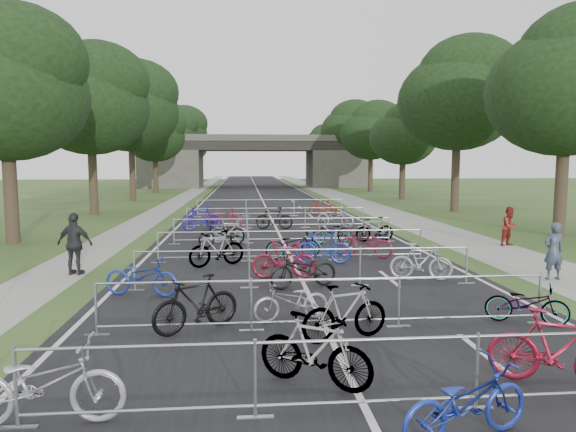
% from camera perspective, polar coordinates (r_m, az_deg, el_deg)
% --- Properties ---
extents(ground, '(200.00, 200.00, 0.00)m').
position_cam_1_polar(ground, '(7.61, 8.82, -20.89)').
color(ground, '#2F4F21').
rests_on(ground, ground).
extents(road, '(11.00, 140.00, 0.01)m').
position_cam_1_polar(road, '(56.71, -3.24, 2.53)').
color(road, black).
rests_on(road, ground).
extents(sidewalk_right, '(3.00, 140.00, 0.01)m').
position_cam_1_polar(sidewalk_right, '(57.50, 4.76, 2.56)').
color(sidewalk_right, gray).
rests_on(sidewalk_right, ground).
extents(sidewalk_left, '(2.00, 140.00, 0.01)m').
position_cam_1_polar(sidewalk_left, '(56.99, -10.80, 2.45)').
color(sidewalk_left, gray).
rests_on(sidewalk_left, ground).
extents(lane_markings, '(0.12, 140.00, 0.00)m').
position_cam_1_polar(lane_markings, '(56.71, -3.24, 2.52)').
color(lane_markings, silver).
rests_on(lane_markings, ground).
extents(overpass_bridge, '(31.00, 8.00, 7.05)m').
position_cam_1_polar(overpass_bridge, '(71.60, -3.61, 6.07)').
color(overpass_bridge, '#45443E').
rests_on(overpass_bridge, ground).
extents(tree_left_0, '(6.72, 6.72, 10.25)m').
position_cam_1_polar(tree_left_0, '(24.71, -28.80, 12.38)').
color(tree_left_0, '#33261C').
rests_on(tree_left_0, ground).
extents(tree_right_0, '(7.17, 7.17, 10.93)m').
position_cam_1_polar(tree_right_0, '(27.15, 28.85, 12.66)').
color(tree_right_0, '#33261C').
rests_on(tree_right_0, ground).
extents(tree_left_1, '(7.56, 7.56, 11.53)m').
position_cam_1_polar(tree_left_1, '(36.06, -21.01, 11.77)').
color(tree_left_1, '#33261C').
rests_on(tree_left_1, ground).
extents(tree_right_1, '(8.18, 8.18, 12.47)m').
position_cam_1_polar(tree_right_1, '(37.80, 18.57, 12.48)').
color(tree_right_1, '#33261C').
rests_on(tree_right_1, ground).
extents(tree_left_2, '(8.40, 8.40, 12.81)m').
position_cam_1_polar(tree_left_2, '(47.75, -17.00, 11.37)').
color(tree_left_2, '#33261C').
rests_on(tree_left_2, ground).
extents(tree_right_2, '(6.16, 6.16, 9.39)m').
position_cam_1_polar(tree_right_2, '(48.86, 12.83, 8.80)').
color(tree_right_2, '#33261C').
rests_on(tree_right_2, ground).
extents(tree_left_3, '(6.72, 6.72, 10.25)m').
position_cam_1_polar(tree_left_3, '(59.39, -14.52, 8.76)').
color(tree_left_3, '#33261C').
rests_on(tree_left_3, ground).
extents(tree_right_3, '(7.17, 7.17, 10.93)m').
position_cam_1_polar(tree_right_3, '(60.44, 9.35, 9.23)').
color(tree_right_3, '#33261C').
rests_on(tree_right_3, ground).
extents(tree_left_4, '(7.56, 7.56, 11.53)m').
position_cam_1_polar(tree_left_4, '(71.28, -12.92, 8.96)').
color(tree_left_4, '#33261C').
rests_on(tree_left_4, ground).
extents(tree_right_4, '(8.18, 8.18, 12.47)m').
position_cam_1_polar(tree_right_4, '(72.18, 6.99, 9.50)').
color(tree_right_4, '#33261C').
rests_on(tree_right_4, ground).
extents(tree_left_5, '(8.40, 8.40, 12.81)m').
position_cam_1_polar(tree_left_5, '(83.21, -11.78, 9.10)').
color(tree_left_5, '#33261C').
rests_on(tree_left_5, ground).
extents(tree_right_5, '(6.16, 6.16, 9.39)m').
position_cam_1_polar(tree_right_5, '(83.86, 5.27, 7.69)').
color(tree_right_5, '#33261C').
rests_on(tree_right_5, ground).
extents(tree_left_6, '(6.72, 6.72, 10.25)m').
position_cam_1_polar(tree_left_6, '(95.06, -10.90, 7.74)').
color(tree_left_6, '#33261C').
rests_on(tree_left_6, ground).
extents(tree_right_6, '(7.17, 7.17, 10.93)m').
position_cam_1_polar(tree_right_6, '(95.72, 4.00, 8.08)').
color(tree_right_6, '#33261C').
rests_on(tree_right_6, ground).
extents(barrier_row_0, '(9.70, 0.08, 1.10)m').
position_cam_1_polar(barrier_row_0, '(7.38, 8.89, -17.11)').
color(barrier_row_0, '#9B9EA3').
rests_on(barrier_row_0, ground).
extents(barrier_row_1, '(9.70, 0.08, 1.10)m').
position_cam_1_polar(barrier_row_1, '(10.71, 4.24, -9.65)').
color(barrier_row_1, '#9B9EA3').
rests_on(barrier_row_1, ground).
extents(barrier_row_2, '(9.70, 0.08, 1.10)m').
position_cam_1_polar(barrier_row_2, '(14.18, 1.92, -5.75)').
color(barrier_row_2, '#9B9EA3').
rests_on(barrier_row_2, ground).
extents(barrier_row_3, '(9.70, 0.08, 1.10)m').
position_cam_1_polar(barrier_row_3, '(17.90, 0.47, -3.28)').
color(barrier_row_3, '#9B9EA3').
rests_on(barrier_row_3, ground).
extents(barrier_row_4, '(9.70, 0.08, 1.10)m').
position_cam_1_polar(barrier_row_4, '(21.84, -0.52, -1.60)').
color(barrier_row_4, '#9B9EA3').
rests_on(barrier_row_4, ground).
extents(barrier_row_5, '(9.70, 0.08, 1.10)m').
position_cam_1_polar(barrier_row_5, '(26.79, -1.34, -0.19)').
color(barrier_row_5, '#9B9EA3').
rests_on(barrier_row_5, ground).
extents(barrier_row_6, '(9.70, 0.08, 1.10)m').
position_cam_1_polar(barrier_row_6, '(32.75, -2.00, 0.94)').
color(barrier_row_6, '#9B9EA3').
rests_on(barrier_row_6, ground).
extents(bike_0, '(2.15, 0.81, 1.12)m').
position_cam_1_polar(bike_0, '(7.71, -25.65, -16.49)').
color(bike_0, '#A5A5AD').
rests_on(bike_0, ground).
extents(bike_1, '(1.88, 1.43, 1.13)m').
position_cam_1_polar(bike_1, '(8.10, 3.00, -14.74)').
color(bike_1, '#9B9EA3').
rests_on(bike_1, ground).
extents(bike_2, '(1.98, 1.18, 0.98)m').
position_cam_1_polar(bike_2, '(7.05, 19.16, -18.99)').
color(bike_2, '#1C319A').
rests_on(bike_2, ground).
extents(bike_3, '(2.01, 1.49, 1.20)m').
position_cam_1_polar(bike_3, '(9.03, 27.78, -13.00)').
color(bike_3, maroon).
rests_on(bike_3, ground).
extents(bike_4, '(1.90, 1.48, 1.15)m').
position_cam_1_polar(bike_4, '(10.71, -10.17, -9.58)').
color(bike_4, black).
rests_on(bike_4, ground).
extents(bike_5, '(1.78, 0.97, 0.89)m').
position_cam_1_polar(bike_5, '(11.21, 0.40, -9.46)').
color(bike_5, '#929198').
rests_on(bike_5, ground).
extents(bike_6, '(1.92, 1.08, 1.11)m').
position_cam_1_polar(bike_6, '(10.07, 6.36, -10.64)').
color(bike_6, '#9B9EA3').
rests_on(bike_6, ground).
extents(bike_7, '(1.75, 1.25, 0.87)m').
position_cam_1_polar(bike_7, '(12.14, 24.99, -8.85)').
color(bike_7, '#9B9EA3').
rests_on(bike_7, ground).
extents(bike_8, '(2.07, 1.16, 1.03)m').
position_cam_1_polar(bike_8, '(13.75, -15.98, -6.48)').
color(bike_8, navy).
rests_on(bike_8, ground).
extents(bike_9, '(1.95, 0.68, 1.15)m').
position_cam_1_polar(bike_9, '(15.14, -0.42, -4.88)').
color(bike_9, maroon).
rests_on(bike_9, ground).
extents(bike_10, '(2.07, 1.22, 1.03)m').
position_cam_1_polar(bike_10, '(14.05, 1.73, -5.99)').
color(bike_10, black).
rests_on(bike_10, ground).
extents(bike_11, '(1.87, 1.01, 1.08)m').
position_cam_1_polar(bike_11, '(15.47, 14.58, -4.97)').
color(bike_11, '#97989E').
rests_on(bike_11, ground).
extents(bike_12, '(1.99, 1.37, 1.17)m').
position_cam_1_polar(bike_12, '(17.08, -7.92, -3.65)').
color(bike_12, '#9B9EA3').
rests_on(bike_12, ground).
extents(bike_13, '(2.01, 0.88, 1.02)m').
position_cam_1_polar(bike_13, '(18.19, 0.52, -3.24)').
color(bike_13, '#9B9EA3').
rests_on(bike_13, ground).
extents(bike_14, '(1.93, 0.74, 1.13)m').
position_cam_1_polar(bike_14, '(17.36, 3.94, -3.51)').
color(bike_14, navy).
rests_on(bike_14, ground).
extents(bike_15, '(2.06, 1.65, 1.05)m').
position_cam_1_polar(bike_15, '(18.75, 8.62, -2.99)').
color(bike_15, maroon).
rests_on(bike_15, ground).
extents(bike_16, '(2.20, 1.72, 1.11)m').
position_cam_1_polar(bike_16, '(21.01, -7.31, -1.92)').
color(bike_16, black).
rests_on(bike_16, ground).
extents(bike_17, '(1.80, 0.90, 1.04)m').
position_cam_1_polar(bike_17, '(21.82, -6.52, -1.71)').
color(bike_17, '#97989E').
rests_on(bike_17, ground).
extents(bike_18, '(2.01, 1.33, 1.00)m').
position_cam_1_polar(bike_18, '(21.62, 4.88, -1.82)').
color(bike_18, '#9B9EA3').
rests_on(bike_18, ground).
extents(bike_19, '(1.86, 0.91, 1.08)m').
position_cam_1_polar(bike_19, '(22.44, 9.61, -1.50)').
color(bike_19, '#9B9EA3').
rests_on(bike_19, ground).
extents(bike_20, '(2.14, 1.39, 1.25)m').
position_cam_1_polar(bike_20, '(26.10, -9.61, -0.26)').
color(bike_20, '#201B94').
rests_on(bike_20, ground).
extents(bike_21, '(2.25, 1.58, 1.12)m').
position_cam_1_polar(bike_21, '(27.10, -7.16, -0.13)').
color(bike_21, '#A01738').
rests_on(bike_21, ground).
extents(bike_22, '(1.96, 0.82, 1.14)m').
position_cam_1_polar(bike_22, '(26.24, -1.54, -0.26)').
color(bike_22, black).
rests_on(bike_22, ground).
extents(bike_23, '(2.14, 1.74, 1.09)m').
position_cam_1_polar(bike_23, '(27.24, 5.27, -0.10)').
color(bike_23, gray).
rests_on(bike_23, ground).
extents(bike_27, '(1.88, 1.23, 1.10)m').
position_cam_1_polar(bike_27, '(33.31, 4.01, 1.02)').
color(bike_27, maroon).
rests_on(bike_27, ground).
extents(pedestrian_a, '(0.64, 0.44, 1.69)m').
position_cam_1_polar(pedestrian_a, '(16.86, 27.40, -3.51)').
color(pedestrian_a, '#343E4F').
rests_on(pedestrian_a, ground).
extents(pedestrian_b, '(0.95, 0.85, 1.60)m').
position_cam_1_polar(pedestrian_b, '(22.90, 23.43, -1.09)').
color(pedestrian_b, maroon).
rests_on(pedestrian_b, ground).
extents(pedestrian_c, '(1.19, 0.70, 1.90)m').
position_cam_1_polar(pedestrian_c, '(16.90, -22.59, -2.91)').
color(pedestrian_c, '#262628').
rests_on(pedestrian_c, ground).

